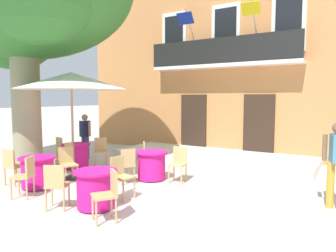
{
  "coord_description": "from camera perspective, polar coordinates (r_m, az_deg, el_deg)",
  "views": [
    {
      "loc": [
        4.09,
        -6.21,
        2.19
      ],
      "look_at": [
        -1.05,
        2.09,
        1.3
      ],
      "focal_mm": 33.57,
      "sensor_mm": 36.0,
      "label": 1
    }
  ],
  "objects": [
    {
      "name": "cafe_table_front",
      "position": [
        10.15,
        -16.32,
        -5.2
      ],
      "size": [
        0.86,
        0.86,
        0.76
      ],
      "color": "#DB1984",
      "rests_on": "ground"
    },
    {
      "name": "cafe_chair_near_tree_0",
      "position": [
        6.55,
        -19.66,
        -9.78
      ],
      "size": [
        0.55,
        0.55,
        0.91
      ],
      "color": "tan",
      "rests_on": "ground"
    },
    {
      "name": "cafe_table_far_side",
      "position": [
        8.3,
        -22.6,
        -7.7
      ],
      "size": [
        0.86,
        0.86,
        0.76
      ],
      "color": "#DB1984",
      "rests_on": "ground"
    },
    {
      "name": "pedestrian_mid_plaza",
      "position": [
        11.59,
        -14.82,
        -1.37
      ],
      "size": [
        0.53,
        0.39,
        1.59
      ],
      "color": "#384260",
      "rests_on": "ground"
    },
    {
      "name": "cafe_chair_middle_0",
      "position": [
        9.14,
        -3.72,
        -5.27
      ],
      "size": [
        0.56,
        0.56,
        0.91
      ],
      "color": "tan",
      "rests_on": "ground"
    },
    {
      "name": "cafe_table_middle",
      "position": [
        8.43,
        -3.03,
        -7.1
      ],
      "size": [
        0.86,
        0.86,
        0.76
      ],
      "color": "#DB1984",
      "rests_on": "ground"
    },
    {
      "name": "cafe_chair_middle_2",
      "position": [
        8.17,
        1.95,
        -6.51
      ],
      "size": [
        0.45,
        0.45,
        0.91
      ],
      "color": "tan",
      "rests_on": "ground"
    },
    {
      "name": "cafe_chair_front_0",
      "position": [
        10.2,
        -12.1,
        -4.28
      ],
      "size": [
        0.57,
        0.57,
        0.91
      ],
      "color": "tan",
      "rests_on": "ground"
    },
    {
      "name": "cafe_chair_middle_1",
      "position": [
        8.02,
        -7.54,
        -6.78
      ],
      "size": [
        0.54,
        0.54,
        0.91
      ],
      "color": "tan",
      "rests_on": "ground"
    },
    {
      "name": "cafe_chair_front_2",
      "position": [
        9.45,
        -18.1,
        -5.17
      ],
      "size": [
        0.51,
        0.51,
        0.91
      ],
      "color": "tan",
      "rests_on": "ground"
    },
    {
      "name": "cafe_chair_near_tree_1",
      "position": [
        5.74,
        -10.8,
        -11.68
      ],
      "size": [
        0.56,
        0.56,
        0.91
      ],
      "color": "tan",
      "rests_on": "ground"
    },
    {
      "name": "cafe_chair_near_tree_2",
      "position": [
        6.97,
        -8.58,
        -8.62
      ],
      "size": [
        0.44,
        0.44,
        0.91
      ],
      "color": "tan",
      "rests_on": "ground"
    },
    {
      "name": "building_facade",
      "position": [
        14.0,
        13.46,
        11.45
      ],
      "size": [
        13.0,
        5.09,
        7.5
      ],
      "color": "#CC844C",
      "rests_on": "ground"
    },
    {
      "name": "cafe_umbrella",
      "position": [
        8.7,
        -17.16,
        7.76
      ],
      "size": [
        2.9,
        2.9,
        2.85
      ],
      "color": "#997A56",
      "rests_on": "ground"
    },
    {
      "name": "ground_plane",
      "position": [
        7.75,
        -1.59,
        -11.2
      ],
      "size": [
        120.0,
        120.0,
        0.0
      ],
      "primitive_type": "plane",
      "color": "beige"
    },
    {
      "name": "entrance_step_platform",
      "position": [
        11.1,
        7.79,
        -5.56
      ],
      "size": [
        6.85,
        2.47,
        0.25
      ],
      "primitive_type": "cube",
      "color": "silver",
      "rests_on": "ground"
    },
    {
      "name": "cafe_chair_far_side_0",
      "position": [
        7.57,
        -24.43,
        -7.92
      ],
      "size": [
        0.55,
        0.55,
        0.91
      ],
      "color": "tan",
      "rests_on": "ground"
    },
    {
      "name": "cafe_chair_front_1",
      "position": [
        10.76,
        -18.62,
        -3.95
      ],
      "size": [
        0.48,
        0.48,
        0.91
      ],
      "color": "tan",
      "rests_on": "ground"
    },
    {
      "name": "cafe_chair_far_side_2",
      "position": [
        8.77,
        -26.4,
        -6.25
      ],
      "size": [
        0.45,
        0.45,
        0.91
      ],
      "color": "tan",
      "rests_on": "ground"
    },
    {
      "name": "cafe_table_near_tree",
      "position": [
        6.47,
        -12.96,
        -11.04
      ],
      "size": [
        0.86,
        0.86,
        0.76
      ],
      "color": "#DB1984",
      "rests_on": "ground"
    },
    {
      "name": "cafe_chair_far_side_1",
      "position": [
        8.54,
        -17.82,
        -6.26
      ],
      "size": [
        0.52,
        0.52,
        0.91
      ],
      "color": "tan",
      "rests_on": "ground"
    }
  ]
}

